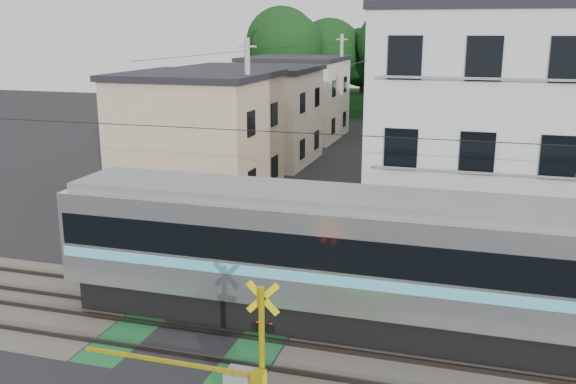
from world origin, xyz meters
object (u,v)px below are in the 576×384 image
(crossing_signal_far, at_px, (180,253))
(pedestrian, at_px, (392,145))
(crossing_signal_near, at_px, (244,380))
(apartment_block, at_px, (514,132))

(crossing_signal_far, xyz_separation_m, pedestrian, (4.39, 22.60, 0.23))
(pedestrian, bearing_deg, crossing_signal_near, 70.84)
(pedestrian, bearing_deg, crossing_signal_far, 58.34)
(apartment_block, bearing_deg, crossing_signal_near, -114.22)
(crossing_signal_near, xyz_separation_m, apartment_block, (5.91, 13.15, 3.94))
(crossing_signal_far, distance_m, pedestrian, 23.02)
(crossing_signal_far, relative_size, pedestrian, 2.52)
(crossing_signal_far, bearing_deg, pedestrian, 78.99)
(crossing_signal_far, relative_size, apartment_block, 0.46)
(crossing_signal_near, xyz_separation_m, crossing_signal_far, (-5.17, 7.31, 0.00))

